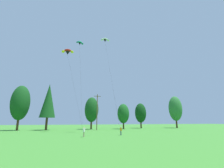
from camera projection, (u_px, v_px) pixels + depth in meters
treeline_tree_b at (20, 103)px, 48.56m from camera, size 5.44×5.44×13.48m
treeline_tree_c at (48, 101)px, 50.99m from camera, size 4.78×4.78×14.47m
treeline_tree_d at (92, 110)px, 54.94m from camera, size 4.71×4.71×10.78m
treeline_tree_e at (123, 114)px, 56.69m from camera, size 4.16×4.16×8.73m
treeline_tree_f at (141, 113)px, 62.88m from camera, size 4.38×4.38×9.56m
treeline_tree_g at (175, 109)px, 64.76m from camera, size 5.21×5.21×12.61m
utility_pole at (97, 111)px, 49.05m from camera, size 2.20×0.26×10.90m
kite_flyer_near at (84, 131)px, 28.32m from camera, size 0.73×0.74×1.69m
kite_flyer_mid at (121, 130)px, 31.89m from camera, size 0.26×0.57×1.69m
parafoil_kite_high_red_yellow at (68, 52)px, 51.08m from camera, size 6.10×20.38×23.77m
parafoil_kite_mid_white at (105, 40)px, 44.47m from camera, size 2.80×8.61×24.26m
parafoil_kite_far_teal at (80, 43)px, 46.29m from camera, size 2.35×14.26×23.78m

